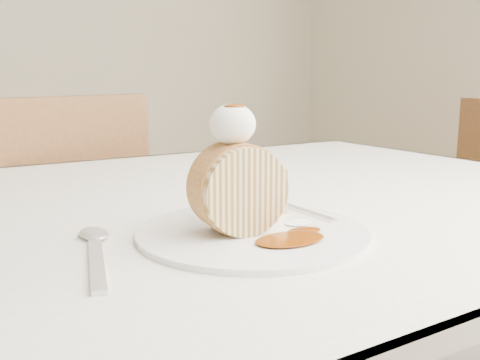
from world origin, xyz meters
TOP-DOWN VIEW (x-y plane):
  - table at (0.00, 0.20)m, footprint 1.40×0.90m
  - chair_far at (-0.04, 0.82)m, footprint 0.54×0.54m
  - chair_end at (1.11, 0.48)m, footprint 0.49×0.49m
  - plate at (0.00, 0.01)m, footprint 0.30×0.30m
  - roulade_slice at (-0.01, 0.01)m, footprint 0.10×0.06m
  - cake_chunk at (0.05, 0.07)m, footprint 0.06×0.06m
  - whipped_cream at (-0.02, 0.02)m, footprint 0.05×0.05m
  - caramel_drizzle at (-0.02, 0.01)m, footprint 0.02×0.02m
  - caramel_pool at (0.01, -0.05)m, footprint 0.09×0.06m
  - fork at (0.10, 0.04)m, footprint 0.02×0.15m
  - spoon at (-0.17, 0.00)m, footprint 0.07×0.18m

SIDE VIEW (x-z plane):
  - chair_end at x=1.11m, z-range 0.06..0.92m
  - chair_far at x=-0.04m, z-range 0.06..0.95m
  - table at x=0.00m, z-range 0.29..1.04m
  - spoon at x=-0.17m, z-range 0.75..0.75m
  - plate at x=0.00m, z-range 0.75..0.76m
  - fork at x=0.10m, z-range 0.76..0.76m
  - caramel_pool at x=0.01m, z-range 0.76..0.76m
  - cake_chunk at x=0.05m, z-range 0.76..0.80m
  - roulade_slice at x=-0.01m, z-range 0.76..0.85m
  - whipped_cream at x=-0.02m, z-range 0.85..0.89m
  - caramel_drizzle at x=-0.02m, z-range 0.89..0.90m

